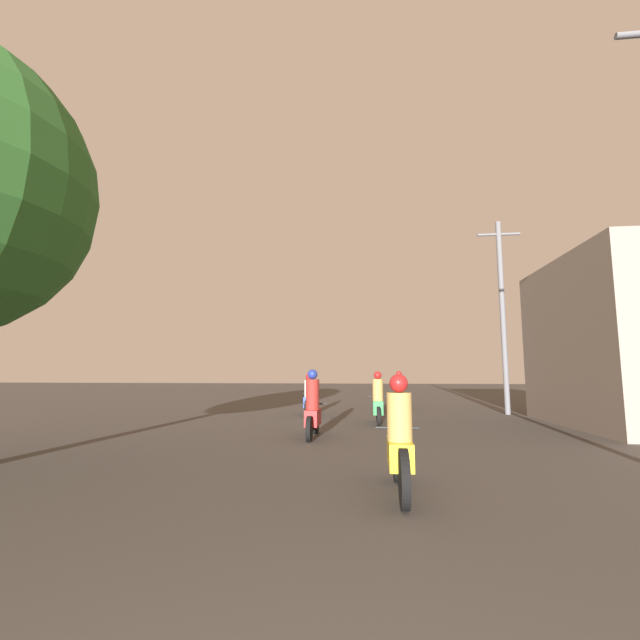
{
  "coord_description": "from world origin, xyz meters",
  "views": [
    {
      "loc": [
        0.06,
        -0.28,
        1.55
      ],
      "look_at": [
        -1.97,
        17.6,
        3.76
      ],
      "focal_mm": 24.0,
      "sensor_mm": 36.0,
      "label": 1
    }
  ],
  "objects_px": {
    "motorcycle_red": "(313,410)",
    "utility_pole_far": "(503,311)",
    "motorcycle_yellow": "(400,445)",
    "motorcycle_blue": "(309,399)",
    "motorcycle_orange": "(399,393)",
    "motorcycle_green": "(378,403)"
  },
  "relations": [
    {
      "from": "motorcycle_yellow",
      "to": "utility_pole_far",
      "type": "distance_m",
      "value": 12.43
    },
    {
      "from": "utility_pole_far",
      "to": "motorcycle_orange",
      "type": "bearing_deg",
      "value": 147.17
    },
    {
      "from": "motorcycle_green",
      "to": "motorcycle_orange",
      "type": "distance_m",
      "value": 6.01
    },
    {
      "from": "motorcycle_red",
      "to": "motorcycle_blue",
      "type": "bearing_deg",
      "value": 105.5
    },
    {
      "from": "motorcycle_green",
      "to": "motorcycle_blue",
      "type": "xyz_separation_m",
      "value": [
        -2.45,
        2.38,
        -0.04
      ]
    },
    {
      "from": "motorcycle_orange",
      "to": "motorcycle_blue",
      "type": "bearing_deg",
      "value": -132.59
    },
    {
      "from": "motorcycle_green",
      "to": "motorcycle_blue",
      "type": "height_order",
      "value": "motorcycle_green"
    },
    {
      "from": "motorcycle_green",
      "to": "motorcycle_blue",
      "type": "distance_m",
      "value": 3.41
    },
    {
      "from": "motorcycle_blue",
      "to": "motorcycle_red",
      "type": "bearing_deg",
      "value": -78.14
    },
    {
      "from": "motorcycle_yellow",
      "to": "motorcycle_blue",
      "type": "height_order",
      "value": "motorcycle_yellow"
    },
    {
      "from": "motorcycle_red",
      "to": "motorcycle_blue",
      "type": "height_order",
      "value": "motorcycle_red"
    },
    {
      "from": "utility_pole_far",
      "to": "motorcycle_blue",
      "type": "bearing_deg",
      "value": -171.38
    },
    {
      "from": "motorcycle_green",
      "to": "utility_pole_far",
      "type": "relative_size",
      "value": 0.26
    },
    {
      "from": "motorcycle_blue",
      "to": "utility_pole_far",
      "type": "distance_m",
      "value": 8.05
    },
    {
      "from": "motorcycle_red",
      "to": "motorcycle_blue",
      "type": "relative_size",
      "value": 1.01
    },
    {
      "from": "motorcycle_blue",
      "to": "motorcycle_orange",
      "type": "bearing_deg",
      "value": 48.36
    },
    {
      "from": "motorcycle_red",
      "to": "motorcycle_green",
      "type": "height_order",
      "value": "motorcycle_red"
    },
    {
      "from": "motorcycle_yellow",
      "to": "motorcycle_orange",
      "type": "xyz_separation_m",
      "value": [
        0.93,
        13.48,
        0.02
      ]
    },
    {
      "from": "motorcycle_orange",
      "to": "utility_pole_far",
      "type": "distance_m",
      "value": 5.54
    },
    {
      "from": "motorcycle_red",
      "to": "motorcycle_blue",
      "type": "xyz_separation_m",
      "value": [
        -0.83,
        5.32,
        -0.04
      ]
    },
    {
      "from": "motorcycle_red",
      "to": "utility_pole_far",
      "type": "xyz_separation_m",
      "value": [
        6.45,
        6.43,
        3.22
      ]
    },
    {
      "from": "motorcycle_blue",
      "to": "motorcycle_orange",
      "type": "relative_size",
      "value": 0.91
    }
  ]
}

